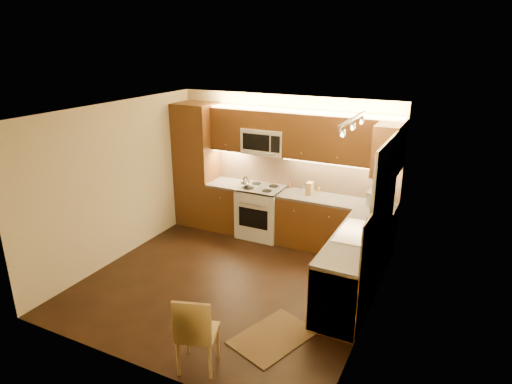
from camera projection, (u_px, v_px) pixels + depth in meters
The scene contains 37 objects.
floor at pixel (230, 281), 6.53m from camera, with size 4.00×4.00×0.01m, color black.
ceiling at pixel (227, 111), 5.71m from camera, with size 4.00×4.00×0.01m, color beige.
wall_back at pixel (285, 167), 7.81m from camera, with size 4.00×0.01×2.50m, color beige.
wall_front at pixel (130, 265), 4.42m from camera, with size 4.00×0.01×2.50m, color beige.
wall_left at pixel (118, 182), 6.95m from camera, with size 0.01×4.00×2.50m, color beige.
wall_right at pixel (374, 228), 5.28m from camera, with size 0.01×4.00×2.50m, color beige.
pantry at pixel (197, 165), 8.28m from camera, with size 0.70×0.60×2.30m, color #4C2A10.
base_cab_back_left at pixel (229, 207), 8.24m from camera, with size 0.62×0.60×0.86m, color #4C2A10.
counter_back_left at pixel (228, 184), 8.09m from camera, with size 0.62×0.60×0.04m, color #3E3B39.
base_cab_back_right at pixel (334, 226), 7.39m from camera, with size 1.92×0.60×0.86m, color #4C2A10.
counter_back_right at pixel (336, 201), 7.24m from camera, with size 1.92×0.60×0.04m, color #3E3B39.
base_cab_right at pixel (353, 269), 6.01m from camera, with size 0.60×2.00×0.86m, color #4C2A10.
counter_right at pixel (356, 239), 5.86m from camera, with size 0.60×2.00×0.04m, color #3E3B39.
dishwasher at pixel (339, 294), 5.42m from camera, with size 0.58×0.60×0.84m, color silver.
backsplash_back at pixel (303, 172), 7.67m from camera, with size 3.30×0.02×0.60m, color tan.
backsplash_right at pixel (380, 220), 5.64m from camera, with size 0.02×2.00×0.60m, color tan.
upper_cab_back_left at pixel (230, 129), 7.87m from camera, with size 0.62×0.35×0.75m, color #4C2A10.
upper_cab_back_right at pixel (342, 139), 7.02m from camera, with size 1.92×0.35×0.75m, color #4C2A10.
upper_cab_bridge at pixel (266, 119), 7.51m from camera, with size 0.76×0.35×0.31m, color #4C2A10.
upper_cab_right_corner at pixel (387, 150), 6.33m from camera, with size 0.35×0.50×0.75m, color #4C2A10.
stove at pixel (261, 212), 7.92m from camera, with size 0.76×0.65×0.92m, color silver, non-canonical shape.
microwave at pixel (265, 141), 7.62m from camera, with size 0.76×0.38×0.44m, color silver, non-canonical shape.
window_frame at pixel (385, 187), 5.64m from camera, with size 0.03×1.44×1.24m, color silver.
window_blinds at pixel (383, 187), 5.64m from camera, with size 0.02×1.36×1.16m, color silver.
sink at pixel (359, 228), 5.96m from camera, with size 0.52×0.86×0.15m, color silver, non-canonical shape.
faucet at pixel (373, 225), 5.86m from camera, with size 0.20×0.04×0.30m, color silver, non-canonical shape.
track_light_bar at pixel (353, 119), 5.41m from camera, with size 0.04×1.20×0.03m, color silver.
kettle at pixel (245, 182), 7.75m from camera, with size 0.17×0.17×0.20m, color silver, non-canonical shape.
toaster_oven at pixel (380, 199), 6.95m from camera, with size 0.37×0.28×0.22m, color silver.
knife_block at pixel (310, 188), 7.46m from camera, with size 0.09×0.15×0.20m, color tan.
spice_jar_a at pixel (309, 190), 7.54m from camera, with size 0.04×0.04×0.10m, color silver.
spice_jar_b at pixel (290, 185), 7.77m from camera, with size 0.05×0.05×0.10m, color brown.
spice_jar_c at pixel (304, 187), 7.69m from camera, with size 0.04×0.04×0.09m, color silver.
spice_jar_d at pixel (319, 190), 7.54m from camera, with size 0.04×0.04×0.09m, color #AB8133.
soap_bottle at pixel (380, 210), 6.55m from camera, with size 0.07×0.08×0.17m, color silver.
rug at pixel (273, 337), 5.30m from camera, with size 0.65×0.98×0.01m, color black.
dining_chair at pixel (198, 330), 4.70m from camera, with size 0.40×0.40×0.91m, color tan, non-canonical shape.
Camera 1 is at (2.88, -4.97, 3.39)m, focal length 31.07 mm.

